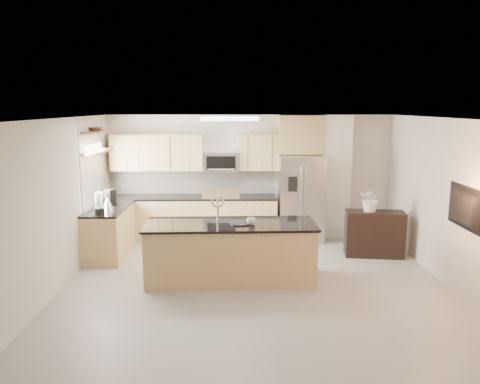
{
  "coord_description": "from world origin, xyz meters",
  "views": [
    {
      "loc": [
        -0.3,
        -6.68,
        2.78
      ],
      "look_at": [
        -0.22,
        1.3,
        1.31
      ],
      "focal_mm": 35.0,
      "sensor_mm": 36.0,
      "label": 1
    }
  ],
  "objects_px": {
    "refrigerator": "(301,198)",
    "coffee_maker": "(110,198)",
    "kettle": "(108,203)",
    "range": "(221,217)",
    "bowl": "(96,128)",
    "platter": "(241,223)",
    "blender": "(99,205)",
    "television": "(461,208)",
    "credenza": "(374,234)",
    "microwave": "(221,162)",
    "island": "(230,251)",
    "flower_vase": "(372,192)",
    "cup": "(251,221)"
  },
  "relations": [
    {
      "from": "cup",
      "to": "coffee_maker",
      "type": "bearing_deg",
      "value": 148.86
    },
    {
      "from": "refrigerator",
      "to": "bowl",
      "type": "relative_size",
      "value": 4.86
    },
    {
      "from": "refrigerator",
      "to": "flower_vase",
      "type": "height_order",
      "value": "refrigerator"
    },
    {
      "from": "credenza",
      "to": "television",
      "type": "xyz_separation_m",
      "value": [
        0.61,
        -1.96,
        0.92
      ]
    },
    {
      "from": "range",
      "to": "kettle",
      "type": "relative_size",
      "value": 4.01
    },
    {
      "from": "coffee_maker",
      "to": "microwave",
      "type": "bearing_deg",
      "value": 25.41
    },
    {
      "from": "island",
      "to": "bowl",
      "type": "distance_m",
      "value": 3.42
    },
    {
      "from": "range",
      "to": "bowl",
      "type": "distance_m",
      "value": 3.11
    },
    {
      "from": "refrigerator",
      "to": "coffee_maker",
      "type": "xyz_separation_m",
      "value": [
        -3.75,
        -0.82,
        0.17
      ]
    },
    {
      "from": "kettle",
      "to": "television",
      "type": "height_order",
      "value": "television"
    },
    {
      "from": "credenza",
      "to": "blender",
      "type": "relative_size",
      "value": 2.71
    },
    {
      "from": "platter",
      "to": "blender",
      "type": "relative_size",
      "value": 0.87
    },
    {
      "from": "credenza",
      "to": "coffee_maker",
      "type": "relative_size",
      "value": 3.53
    },
    {
      "from": "refrigerator",
      "to": "credenza",
      "type": "bearing_deg",
      "value": -42.09
    },
    {
      "from": "island",
      "to": "credenza",
      "type": "relative_size",
      "value": 2.58
    },
    {
      "from": "range",
      "to": "island",
      "type": "height_order",
      "value": "island"
    },
    {
      "from": "kettle",
      "to": "coffee_maker",
      "type": "bearing_deg",
      "value": 99.79
    },
    {
      "from": "platter",
      "to": "kettle",
      "type": "distance_m",
      "value": 2.66
    },
    {
      "from": "range",
      "to": "credenza",
      "type": "height_order",
      "value": "range"
    },
    {
      "from": "blender",
      "to": "bowl",
      "type": "distance_m",
      "value": 1.46
    },
    {
      "from": "refrigerator",
      "to": "platter",
      "type": "distance_m",
      "value": 2.69
    },
    {
      "from": "coffee_maker",
      "to": "television",
      "type": "height_order",
      "value": "television"
    },
    {
      "from": "microwave",
      "to": "television",
      "type": "height_order",
      "value": "microwave"
    },
    {
      "from": "cup",
      "to": "refrigerator",
      "type": "bearing_deg",
      "value": 65.19
    },
    {
      "from": "cup",
      "to": "blender",
      "type": "xyz_separation_m",
      "value": [
        -2.62,
        0.83,
        0.09
      ]
    },
    {
      "from": "refrigerator",
      "to": "credenza",
      "type": "height_order",
      "value": "refrigerator"
    },
    {
      "from": "cup",
      "to": "flower_vase",
      "type": "distance_m",
      "value": 2.62
    },
    {
      "from": "refrigerator",
      "to": "bowl",
      "type": "xyz_separation_m",
      "value": [
        -3.91,
        -0.92,
        1.49
      ]
    },
    {
      "from": "range",
      "to": "island",
      "type": "xyz_separation_m",
      "value": [
        0.21,
        -2.37,
        0.0
      ]
    },
    {
      "from": "range",
      "to": "bowl",
      "type": "bearing_deg",
      "value": -156.77
    },
    {
      "from": "island",
      "to": "flower_vase",
      "type": "bearing_deg",
      "value": 23.12
    },
    {
      "from": "microwave",
      "to": "coffee_maker",
      "type": "xyz_separation_m",
      "value": [
        -2.1,
        -1.0,
        -0.57
      ]
    },
    {
      "from": "refrigerator",
      "to": "blender",
      "type": "distance_m",
      "value": 4.06
    },
    {
      "from": "cup",
      "to": "coffee_maker",
      "type": "relative_size",
      "value": 0.47
    },
    {
      "from": "kettle",
      "to": "coffee_maker",
      "type": "distance_m",
      "value": 0.41
    },
    {
      "from": "platter",
      "to": "flower_vase",
      "type": "distance_m",
      "value": 2.73
    },
    {
      "from": "television",
      "to": "kettle",
      "type": "bearing_deg",
      "value": 71.58
    },
    {
      "from": "bowl",
      "to": "refrigerator",
      "type": "bearing_deg",
      "value": 13.23
    },
    {
      "from": "credenza",
      "to": "bowl",
      "type": "bearing_deg",
      "value": -175.38
    },
    {
      "from": "island",
      "to": "platter",
      "type": "relative_size",
      "value": 8.01
    },
    {
      "from": "island",
      "to": "coffee_maker",
      "type": "xyz_separation_m",
      "value": [
        -2.31,
        1.49,
        0.59
      ]
    },
    {
      "from": "blender",
      "to": "kettle",
      "type": "distance_m",
      "value": 0.36
    },
    {
      "from": "blender",
      "to": "television",
      "type": "xyz_separation_m",
      "value": [
        5.58,
        -1.49,
        0.26
      ]
    },
    {
      "from": "kettle",
      "to": "television",
      "type": "xyz_separation_m",
      "value": [
        5.54,
        -1.84,
        0.3
      ]
    },
    {
      "from": "microwave",
      "to": "kettle",
      "type": "relative_size",
      "value": 2.68
    },
    {
      "from": "range",
      "to": "refrigerator",
      "type": "height_order",
      "value": "refrigerator"
    },
    {
      "from": "television",
      "to": "coffee_maker",
      "type": "bearing_deg",
      "value": 68.13
    },
    {
      "from": "microwave",
      "to": "television",
      "type": "relative_size",
      "value": 0.71
    },
    {
      "from": "microwave",
      "to": "kettle",
      "type": "distance_m",
      "value": 2.53
    },
    {
      "from": "credenza",
      "to": "cup",
      "type": "relative_size",
      "value": 7.52
    }
  ]
}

